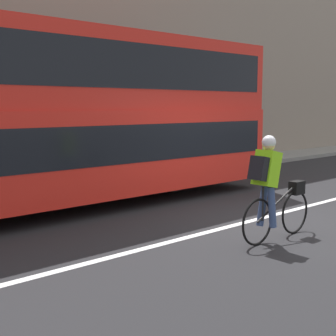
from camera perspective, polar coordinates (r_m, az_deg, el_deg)
The scene contains 7 objects.
ground_plane at distance 8.97m, azimuth 11.95°, elevation -6.21°, with size 80.00×80.00×0.00m, color #232326.
road_center_line at distance 9.06m, azimuth 11.22°, elevation -6.04°, with size 50.00×0.14×0.01m, color silver.
sidewalk_curb at distance 13.20m, azimuth -8.92°, elevation -1.41°, with size 60.00×1.78×0.14m.
building_facade at distance 14.20m, azimuth -11.74°, elevation 18.71°, with size 60.00×0.30×9.78m.
bus at distance 9.54m, azimuth -14.75°, elevation 6.68°, with size 10.80×2.43×3.60m.
cyclist_on_bike at distance 7.41m, azimuth 12.48°, elevation -2.05°, with size 1.73×0.32×1.67m.
street_sign_post at distance 16.47m, azimuth 6.90°, elevation 5.58°, with size 0.36×0.09×2.53m.
Camera 1 is at (-7.06, -5.13, 2.11)m, focal length 50.00 mm.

